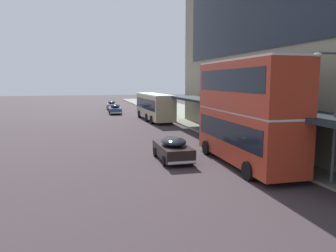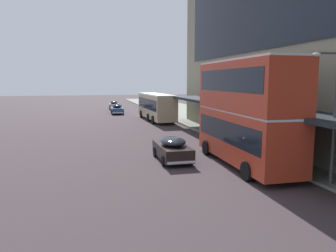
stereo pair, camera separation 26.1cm
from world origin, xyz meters
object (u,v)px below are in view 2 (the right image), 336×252
Objects in this scene: transit_bus_kerbside_rear at (156,105)px; sedan_lead_near at (114,105)px; street_lamp at (332,107)px; sedan_trailing_mid at (172,149)px; sedan_trailing_near at (117,109)px; transit_bus_kerbside_front at (245,109)px.

sedan_lead_near is at bearing 101.50° from transit_bus_kerbside_rear.
street_lamp is (2.24, -28.19, 1.88)m from transit_bus_kerbside_rear.
sedan_lead_near reaches higher than sedan_trailing_mid.
transit_bus_kerbside_front is at bearing -82.76° from sedan_trailing_near.
street_lamp is (1.98, -4.71, 0.44)m from transit_bus_kerbside_front.
sedan_lead_near is at bearing 88.15° from sedan_trailing_near.
transit_bus_kerbside_rear reaches higher than sedan_trailing_mid.
sedan_trailing_mid is 39.63m from sedan_lead_near.
transit_bus_kerbside_rear is 2.49× the size of sedan_trailing_mid.
sedan_trailing_mid is 0.87× the size of sedan_lead_near.
sedan_lead_near is (-4.00, 41.88, -2.62)m from transit_bus_kerbside_front.
sedan_trailing_near is at bearing 97.24° from transit_bus_kerbside_front.
street_lamp is at bearing -50.06° from sedan_trailing_mid.
transit_bus_kerbside_rear is at bearing 94.53° from street_lamp.
street_lamp is at bearing -82.69° from sedan_lead_near.
transit_bus_kerbside_front is at bearing -84.55° from sedan_lead_near.
transit_bus_kerbside_front is 0.86× the size of transit_bus_kerbside_rear.
sedan_lead_near is (0.27, 8.29, 0.00)m from sedan_trailing_near.
transit_bus_kerbside_front reaches higher than sedan_lead_near.
transit_bus_kerbside_rear is 21.56m from sedan_trailing_mid.
sedan_trailing_near is 38.92m from street_lamp.
sedan_lead_near is at bearing 95.45° from transit_bus_kerbside_front.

